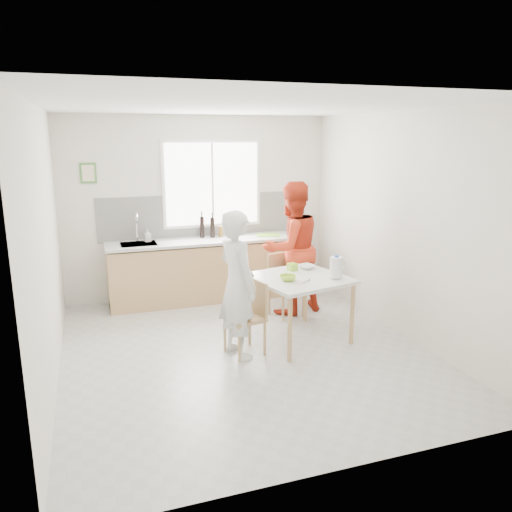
{
  "coord_description": "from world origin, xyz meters",
  "views": [
    {
      "loc": [
        -1.59,
        -5.08,
        2.4
      ],
      "look_at": [
        0.21,
        0.2,
        1.05
      ],
      "focal_mm": 35.0,
      "sensor_mm": 36.0,
      "label": 1
    }
  ],
  "objects_px": {
    "person_red": "(291,248)",
    "wine_bottle_b": "(212,227)",
    "person_white": "(237,285)",
    "bowl_green": "(288,278)",
    "chair_far": "(284,281)",
    "milk_jug": "(336,267)",
    "wine_bottle_a": "(202,227)",
    "bowl_white": "(307,267)",
    "chair_left": "(249,314)",
    "dining_table": "(299,283)"
  },
  "relations": [
    {
      "from": "person_red",
      "to": "wine_bottle_b",
      "type": "distance_m",
      "value": 1.35
    },
    {
      "from": "person_white",
      "to": "bowl_green",
      "type": "height_order",
      "value": "person_white"
    },
    {
      "from": "person_red",
      "to": "chair_far",
      "type": "bearing_deg",
      "value": 12.4
    },
    {
      "from": "milk_jug",
      "to": "wine_bottle_a",
      "type": "xyz_separation_m",
      "value": [
        -1.08,
        2.21,
        0.16
      ]
    },
    {
      "from": "bowl_white",
      "to": "milk_jug",
      "type": "distance_m",
      "value": 0.54
    },
    {
      "from": "bowl_green",
      "to": "milk_jug",
      "type": "relative_size",
      "value": 0.74
    },
    {
      "from": "person_white",
      "to": "person_red",
      "type": "height_order",
      "value": "person_red"
    },
    {
      "from": "chair_left",
      "to": "bowl_green",
      "type": "distance_m",
      "value": 0.6
    },
    {
      "from": "person_red",
      "to": "bowl_green",
      "type": "bearing_deg",
      "value": 52.26
    },
    {
      "from": "person_red",
      "to": "wine_bottle_b",
      "type": "relative_size",
      "value": 6.05
    },
    {
      "from": "bowl_white",
      "to": "wine_bottle_a",
      "type": "distance_m",
      "value": 1.96
    },
    {
      "from": "dining_table",
      "to": "wine_bottle_a",
      "type": "xyz_separation_m",
      "value": [
        -0.71,
        2.01,
        0.38
      ]
    },
    {
      "from": "chair_far",
      "to": "person_red",
      "type": "bearing_deg",
      "value": 12.4
    },
    {
      "from": "person_white",
      "to": "bowl_white",
      "type": "distance_m",
      "value": 1.16
    },
    {
      "from": "dining_table",
      "to": "bowl_white",
      "type": "height_order",
      "value": "bowl_white"
    },
    {
      "from": "person_red",
      "to": "wine_bottle_b",
      "type": "bearing_deg",
      "value": -63.7
    },
    {
      "from": "dining_table",
      "to": "wine_bottle_b",
      "type": "distance_m",
      "value": 2.08
    },
    {
      "from": "dining_table",
      "to": "wine_bottle_b",
      "type": "height_order",
      "value": "wine_bottle_b"
    },
    {
      "from": "wine_bottle_a",
      "to": "bowl_green",
      "type": "bearing_deg",
      "value": -76.06
    },
    {
      "from": "person_white",
      "to": "bowl_green",
      "type": "bearing_deg",
      "value": -94.49
    },
    {
      "from": "dining_table",
      "to": "wine_bottle_a",
      "type": "height_order",
      "value": "wine_bottle_a"
    },
    {
      "from": "bowl_green",
      "to": "dining_table",
      "type": "bearing_deg",
      "value": 27.1
    },
    {
      "from": "wine_bottle_a",
      "to": "wine_bottle_b",
      "type": "distance_m",
      "value": 0.15
    },
    {
      "from": "chair_far",
      "to": "wine_bottle_b",
      "type": "bearing_deg",
      "value": 110.05
    },
    {
      "from": "person_red",
      "to": "wine_bottle_a",
      "type": "relative_size",
      "value": 5.67
    },
    {
      "from": "person_white",
      "to": "bowl_green",
      "type": "xyz_separation_m",
      "value": [
        0.63,
        0.1,
        -0.01
      ]
    },
    {
      "from": "person_white",
      "to": "wine_bottle_a",
      "type": "bearing_deg",
      "value": -15.91
    },
    {
      "from": "wine_bottle_b",
      "to": "bowl_green",
      "type": "bearing_deg",
      "value": -79.71
    },
    {
      "from": "wine_bottle_b",
      "to": "person_white",
      "type": "bearing_deg",
      "value": -96.81
    },
    {
      "from": "wine_bottle_b",
      "to": "wine_bottle_a",
      "type": "bearing_deg",
      "value": 163.96
    },
    {
      "from": "person_white",
      "to": "person_red",
      "type": "distance_m",
      "value": 1.58
    },
    {
      "from": "chair_left",
      "to": "person_white",
      "type": "bearing_deg",
      "value": -90.0
    },
    {
      "from": "dining_table",
      "to": "wine_bottle_a",
      "type": "bearing_deg",
      "value": 109.35
    },
    {
      "from": "dining_table",
      "to": "person_white",
      "type": "relative_size",
      "value": 0.74
    },
    {
      "from": "wine_bottle_a",
      "to": "wine_bottle_b",
      "type": "bearing_deg",
      "value": -16.04
    },
    {
      "from": "wine_bottle_b",
      "to": "chair_far",
      "type": "bearing_deg",
      "value": -56.89
    },
    {
      "from": "dining_table",
      "to": "chair_left",
      "type": "distance_m",
      "value": 0.73
    },
    {
      "from": "bowl_white",
      "to": "dining_table",
      "type": "bearing_deg",
      "value": -127.13
    },
    {
      "from": "person_red",
      "to": "bowl_green",
      "type": "distance_m",
      "value": 1.14
    },
    {
      "from": "dining_table",
      "to": "chair_far",
      "type": "height_order",
      "value": "chair_far"
    },
    {
      "from": "chair_left",
      "to": "wine_bottle_a",
      "type": "relative_size",
      "value": 2.6
    },
    {
      "from": "milk_jug",
      "to": "bowl_green",
      "type": "bearing_deg",
      "value": 156.21
    },
    {
      "from": "bowl_white",
      "to": "wine_bottle_a",
      "type": "xyz_separation_m",
      "value": [
        -0.94,
        1.7,
        0.27
      ]
    },
    {
      "from": "bowl_green",
      "to": "wine_bottle_a",
      "type": "height_order",
      "value": "wine_bottle_a"
    },
    {
      "from": "person_white",
      "to": "dining_table",
      "type": "bearing_deg",
      "value": -90.0
    },
    {
      "from": "person_red",
      "to": "bowl_white",
      "type": "xyz_separation_m",
      "value": [
        -0.05,
        -0.62,
        -0.1
      ]
    },
    {
      "from": "person_white",
      "to": "wine_bottle_a",
      "type": "distance_m",
      "value": 2.22
    },
    {
      "from": "person_red",
      "to": "person_white",
      "type": "bearing_deg",
      "value": 32.45
    },
    {
      "from": "person_red",
      "to": "dining_table",
      "type": "bearing_deg",
      "value": 59.74
    },
    {
      "from": "dining_table",
      "to": "person_red",
      "type": "relative_size",
      "value": 0.67
    }
  ]
}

